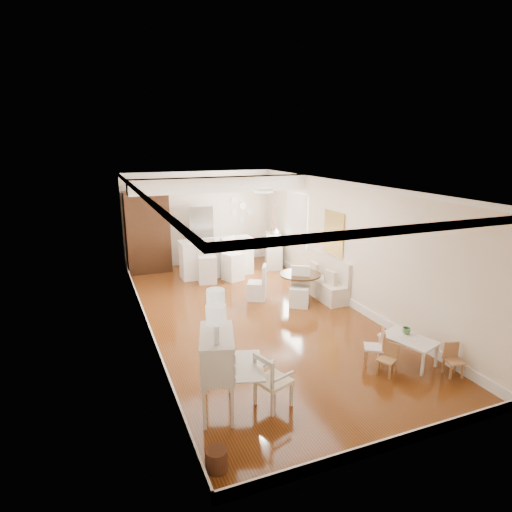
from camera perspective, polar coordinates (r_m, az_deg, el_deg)
room at (r=9.06m, az=-0.78°, el=4.45°), size 9.00×9.04×2.82m
secretary_bureau at (r=6.10m, az=-5.15°, el=-15.22°), size 1.13×1.14×1.16m
gustavian_armchair at (r=6.26m, az=2.34°, el=-16.14°), size 0.59×0.59×0.81m
wicker_basket at (r=5.43m, az=-5.28°, el=-25.40°), size 0.28×0.28×0.26m
kids_table at (r=7.85m, az=19.56°, el=-11.75°), size 0.78×1.00×0.44m
kids_chair_a at (r=7.35m, az=17.04°, el=-13.02°), size 0.35×0.35×0.54m
kids_chair_b at (r=7.56m, az=15.47°, el=-11.59°), size 0.43×0.43×0.65m
kids_chair_c at (r=7.69m, az=24.89°, el=-12.50°), size 0.32×0.32×0.54m
banquette at (r=10.42m, az=8.97°, el=-2.78°), size 0.52×1.60×0.98m
dining_table at (r=10.14m, az=5.86°, el=-4.14°), size 1.02×1.02×0.66m
slip_chair_near at (r=9.77m, az=5.83°, el=-4.14°), size 0.60×0.60×0.90m
slip_chair_far at (r=10.11m, az=0.10°, el=-3.53°), size 0.56×0.56×0.85m
breakfast_counter at (r=11.97m, az=-5.27°, el=-0.18°), size 2.05×0.65×1.03m
bar_stool_left at (r=11.33m, az=-6.55°, el=-0.75°), size 0.54×0.54×1.16m
bar_stool_right at (r=11.52m, az=-3.11°, el=-0.38°), size 0.60×0.60×1.18m
pantry_cabinet at (r=12.52m, az=-14.26°, el=3.07°), size 1.20×0.60×2.30m
fridge at (r=12.92m, az=-5.81°, el=2.69°), size 0.75×0.65×1.80m
sideboard at (r=12.79m, az=2.35°, el=0.76°), size 0.78×1.12×0.98m
pencil_cup at (r=7.90m, az=19.39°, el=-9.38°), size 0.17×0.17×0.11m
branch_vase at (r=12.64m, az=2.69°, el=3.32°), size 0.23×0.23×0.20m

